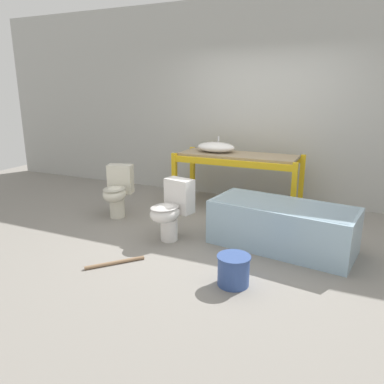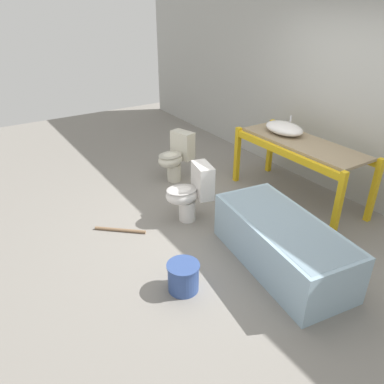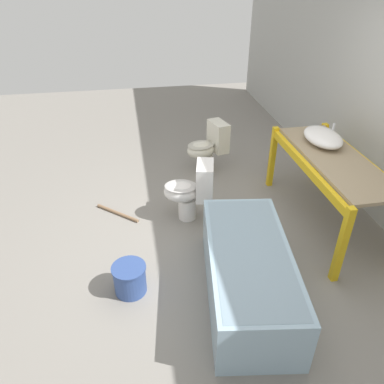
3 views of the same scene
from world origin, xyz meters
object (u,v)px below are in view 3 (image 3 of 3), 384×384
toilet_near (191,190)px  toilet_far (208,147)px  bucket_white (130,278)px  sink_basin (323,137)px  bathtub_main (248,270)px

toilet_near → toilet_far: (-1.11, 0.44, 0.00)m
bucket_white → sink_basin: bearing=115.1°
sink_basin → bathtub_main: (1.32, -1.26, -0.63)m
toilet_far → toilet_near: bearing=-37.5°
bathtub_main → bucket_white: size_ratio=5.32×
sink_basin → toilet_near: (0.02, -1.56, -0.54)m
bathtub_main → toilet_far: bearing=-175.3°
toilet_far → bucket_white: toilet_far is taller
bathtub_main → toilet_near: bearing=-158.8°
bucket_white → toilet_near: bearing=144.2°
sink_basin → toilet_near: bearing=-89.2°
sink_basin → bathtub_main: bearing=-43.6°
toilet_near → bucket_white: (1.06, -0.77, -0.24)m
toilet_far → bathtub_main: bearing=-19.2°
sink_basin → toilet_far: (-1.09, -1.11, -0.54)m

